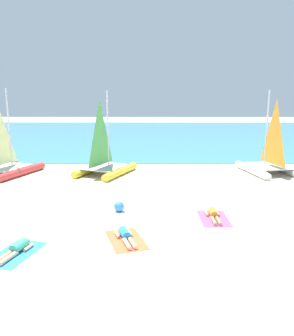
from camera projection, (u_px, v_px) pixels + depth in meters
The scene contains 12 objects.
ground_plane at pixel (147, 173), 21.31m from camera, with size 120.00×120.00×0.00m, color beige.
ocean_water at pixel (148, 134), 43.59m from camera, with size 120.00×40.00×0.05m, color teal.
sailboat_yellow at pixel (105, 162), 20.80m from camera, with size 3.78×4.56×5.09m.
sailboat_white at pixel (269, 161), 21.07m from camera, with size 3.16×4.29×5.09m.
sailboat_red at pixel (6, 162), 20.69m from camera, with size 3.68×4.58×5.19m.
towel_left at pixel (15, 253), 10.32m from camera, with size 1.10×1.90×0.01m, color #338CD8.
sunbather_left at pixel (17, 249), 10.36m from camera, with size 0.78×1.55×0.30m.
towel_middle at pixel (126, 240), 11.30m from camera, with size 1.10×1.90×0.01m, color #EA5933.
sunbather_middle at pixel (126, 236), 11.34m from camera, with size 0.85×1.54×0.30m.
towel_right at pixel (214, 218), 13.30m from camera, with size 1.10×1.90×0.01m, color #D84C99.
sunbather_right at pixel (214, 215), 13.34m from camera, with size 0.54×1.56×0.30m.
beach_ball at pixel (119, 207), 14.06m from camera, with size 0.44×0.44×0.44m, color #337FE5.
Camera 1 is at (0.09, -10.80, 4.67)m, focal length 36.34 mm.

